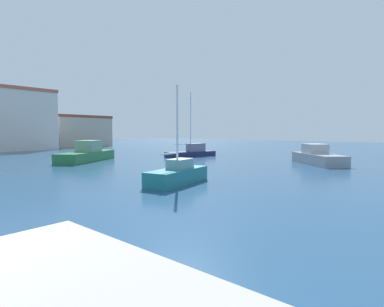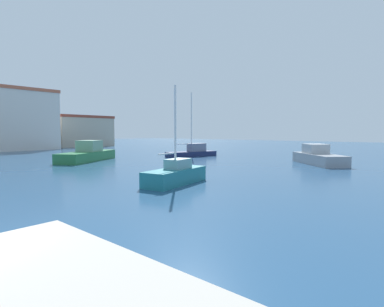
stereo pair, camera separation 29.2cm
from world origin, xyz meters
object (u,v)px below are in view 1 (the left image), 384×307
(sailboat_navy_behind_lamppost, at_px, (192,152))
(motorboat_grey_far_left, at_px, (318,157))
(sailboat_teal_near_pier, at_px, (178,174))
(motorboat_green_outer_mooring, at_px, (87,154))

(sailboat_navy_behind_lamppost, height_order, motorboat_grey_far_left, sailboat_navy_behind_lamppost)
(sailboat_navy_behind_lamppost, distance_m, sailboat_teal_near_pier, 18.89)
(sailboat_teal_near_pier, relative_size, motorboat_grey_far_left, 0.90)
(sailboat_teal_near_pier, bearing_deg, motorboat_grey_far_left, -8.90)
(sailboat_teal_near_pier, bearing_deg, motorboat_green_outer_mooring, 76.44)
(motorboat_green_outer_mooring, bearing_deg, motorboat_grey_far_left, -56.54)
(sailboat_teal_near_pier, distance_m, motorboat_grey_far_left, 16.13)
(motorboat_green_outer_mooring, relative_size, motorboat_grey_far_left, 1.29)
(sailboat_navy_behind_lamppost, xyz_separation_m, sailboat_teal_near_pier, (-14.92, -11.59, -0.01))
(sailboat_teal_near_pier, height_order, motorboat_grey_far_left, sailboat_teal_near_pier)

